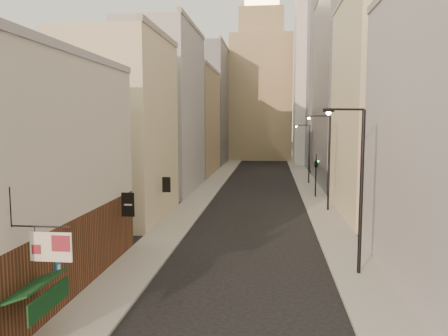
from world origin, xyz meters
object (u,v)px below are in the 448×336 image
streetlamp_near (358,182)px  streetlamp_mid (327,157)px  streetlamp_far (308,151)px  traffic_light_right (316,164)px  white_tower (315,72)px  clock_tower (261,83)px

streetlamp_near → streetlamp_mid: (0.55, 18.13, -0.07)m
streetlamp_far → traffic_light_right: streetlamp_far is taller
streetlamp_near → white_tower: bearing=68.9°
streetlamp_near → traffic_light_right: 25.69m
streetlamp_mid → streetlamp_far: 18.43m
streetlamp_far → traffic_light_right: bearing=-90.9°
clock_tower → streetlamp_mid: bearing=-82.7°
white_tower → streetlamp_mid: white_tower is taller
clock_tower → traffic_light_right: (7.59, -53.50, -13.73)m
streetlamp_near → traffic_light_right: size_ratio=1.89×
clock_tower → traffic_light_right: size_ratio=8.98×
clock_tower → streetlamp_mid: (7.81, -61.02, -12.32)m
white_tower → streetlamp_near: size_ratio=4.40×
clock_tower → streetlamp_near: size_ratio=4.76×
clock_tower → traffic_light_right: 55.76m
white_tower → streetlamp_far: size_ratio=5.02×
clock_tower → white_tower: (11.00, -14.00, 0.97)m
streetlamp_near → traffic_light_right: (0.33, 25.64, -1.48)m
white_tower → streetlamp_mid: (-3.19, -47.02, -13.29)m
streetlamp_mid → streetlamp_far: bearing=108.1°
clock_tower → streetlamp_far: size_ratio=5.44×
white_tower → streetlamp_far: (-3.47, -28.60, -13.89)m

